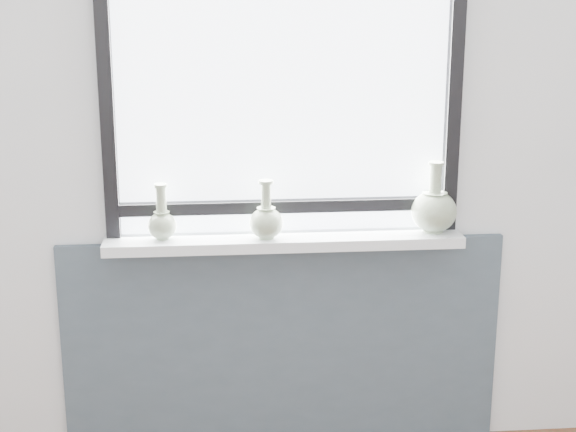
{
  "coord_description": "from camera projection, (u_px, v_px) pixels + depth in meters",
  "views": [
    {
      "loc": [
        -0.26,
        -1.39,
        1.85
      ],
      "look_at": [
        0.0,
        1.55,
        1.02
      ],
      "focal_mm": 55.0,
      "sensor_mm": 36.0,
      "label": 1
    }
  ],
  "objects": [
    {
      "name": "back_wall",
      "position": [
        282.0,
        124.0,
        3.24
      ],
      "size": [
        3.6,
        0.02,
        2.6
      ],
      "primitive_type": "cube",
      "color": "silver",
      "rests_on": "ground"
    },
    {
      "name": "apron_panel",
      "position": [
        283.0,
        345.0,
        3.45
      ],
      "size": [
        1.7,
        0.03,
        0.86
      ],
      "primitive_type": "cube",
      "color": "#42505D",
      "rests_on": "ground"
    },
    {
      "name": "windowsill",
      "position": [
        284.0,
        241.0,
        3.26
      ],
      "size": [
        1.32,
        0.18,
        0.04
      ],
      "primitive_type": "cube",
      "color": "silver",
      "rests_on": "apron_panel"
    },
    {
      "name": "window",
      "position": [
        283.0,
        87.0,
        3.17
      ],
      "size": [
        1.3,
        0.06,
        1.05
      ],
      "color": "black",
      "rests_on": "windowsill"
    },
    {
      "name": "vase_a",
      "position": [
        162.0,
        222.0,
        3.2
      ],
      "size": [
        0.11,
        0.11,
        0.21
      ],
      "rotation": [
        0.0,
        0.0,
        0.19
      ],
      "color": "#99AB8B",
      "rests_on": "windowsill"
    },
    {
      "name": "vase_b",
      "position": [
        266.0,
        220.0,
        3.2
      ],
      "size": [
        0.12,
        0.12,
        0.22
      ],
      "rotation": [
        0.0,
        0.0,
        -0.19
      ],
      "color": "#99AB8B",
      "rests_on": "windowsill"
    },
    {
      "name": "vase_c",
      "position": [
        434.0,
        209.0,
        3.28
      ],
      "size": [
        0.17,
        0.17,
        0.27
      ],
      "rotation": [
        0.0,
        0.0,
        0.36
      ],
      "color": "#99AB8B",
      "rests_on": "windowsill"
    }
  ]
}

